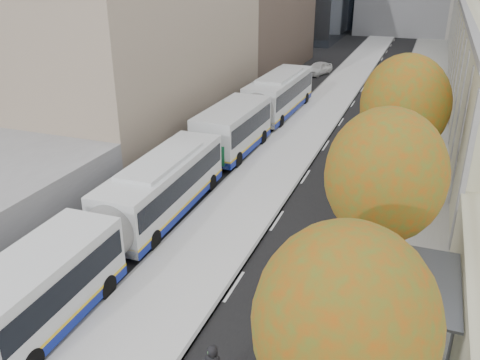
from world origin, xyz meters
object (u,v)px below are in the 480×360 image
at_px(bus_shelter, 434,295).
at_px(bus_near, 122,220).
at_px(bus_far, 262,107).
at_px(distant_car, 318,68).

relative_size(bus_shelter, bus_near, 0.25).
xyz_separation_m(bus_far, distant_car, (-0.29, 21.24, -1.03)).
bearing_deg(distant_car, bus_near, -72.41).
bearing_deg(bus_shelter, distant_car, 107.16).
distance_m(bus_shelter, bus_far, 24.76).
distance_m(bus_shelter, distant_car, 44.42).
relative_size(bus_far, distant_car, 4.56).
relative_size(bus_near, bus_far, 0.91).
height_order(bus_far, distant_car, bus_far).
height_order(bus_shelter, distant_car, bus_shelter).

